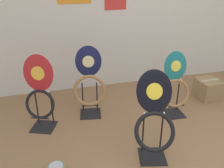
{
  "coord_description": "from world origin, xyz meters",
  "views": [
    {
      "loc": [
        -1.34,
        -1.41,
        1.84
      ],
      "look_at": [
        -0.62,
        1.23,
        0.55
      ],
      "focal_mm": 40.0,
      "sensor_mm": 36.0,
      "label": 1
    }
  ],
  "objects_px": {
    "toilet_seat_display_jazz_black": "(154,120)",
    "toilet_seat_display_teal_sax": "(175,86)",
    "storage_box": "(208,89)",
    "toilet_seat_display_navy_moon": "(89,85)",
    "toilet_seat_display_crimson_swirl": "(40,94)"
  },
  "relations": [
    {
      "from": "toilet_seat_display_jazz_black",
      "to": "toilet_seat_display_teal_sax",
      "type": "bearing_deg",
      "value": 48.96
    },
    {
      "from": "toilet_seat_display_crimson_swirl",
      "to": "storage_box",
      "type": "height_order",
      "value": "toilet_seat_display_crimson_swirl"
    },
    {
      "from": "toilet_seat_display_teal_sax",
      "to": "toilet_seat_display_crimson_swirl",
      "type": "bearing_deg",
      "value": 175.43
    },
    {
      "from": "toilet_seat_display_navy_moon",
      "to": "toilet_seat_display_crimson_swirl",
      "type": "xyz_separation_m",
      "value": [
        -0.62,
        -0.13,
        0.02
      ]
    },
    {
      "from": "toilet_seat_display_jazz_black",
      "to": "toilet_seat_display_navy_moon",
      "type": "bearing_deg",
      "value": 116.58
    },
    {
      "from": "toilet_seat_display_crimson_swirl",
      "to": "toilet_seat_display_navy_moon",
      "type": "bearing_deg",
      "value": 12.19
    },
    {
      "from": "toilet_seat_display_jazz_black",
      "to": "storage_box",
      "type": "bearing_deg",
      "value": 36.09
    },
    {
      "from": "toilet_seat_display_jazz_black",
      "to": "storage_box",
      "type": "height_order",
      "value": "toilet_seat_display_jazz_black"
    },
    {
      "from": "toilet_seat_display_navy_moon",
      "to": "toilet_seat_display_crimson_swirl",
      "type": "distance_m",
      "value": 0.64
    },
    {
      "from": "toilet_seat_display_jazz_black",
      "to": "toilet_seat_display_teal_sax",
      "type": "distance_m",
      "value": 0.93
    },
    {
      "from": "toilet_seat_display_navy_moon",
      "to": "toilet_seat_display_teal_sax",
      "type": "distance_m",
      "value": 1.13
    },
    {
      "from": "storage_box",
      "to": "toilet_seat_display_jazz_black",
      "type": "bearing_deg",
      "value": -143.91
    },
    {
      "from": "toilet_seat_display_jazz_black",
      "to": "toilet_seat_display_teal_sax",
      "type": "xyz_separation_m",
      "value": [
        0.61,
        0.7,
        -0.02
      ]
    },
    {
      "from": "toilet_seat_display_jazz_black",
      "to": "toilet_seat_display_crimson_swirl",
      "type": "bearing_deg",
      "value": 143.0
    },
    {
      "from": "toilet_seat_display_teal_sax",
      "to": "storage_box",
      "type": "height_order",
      "value": "toilet_seat_display_teal_sax"
    }
  ]
}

